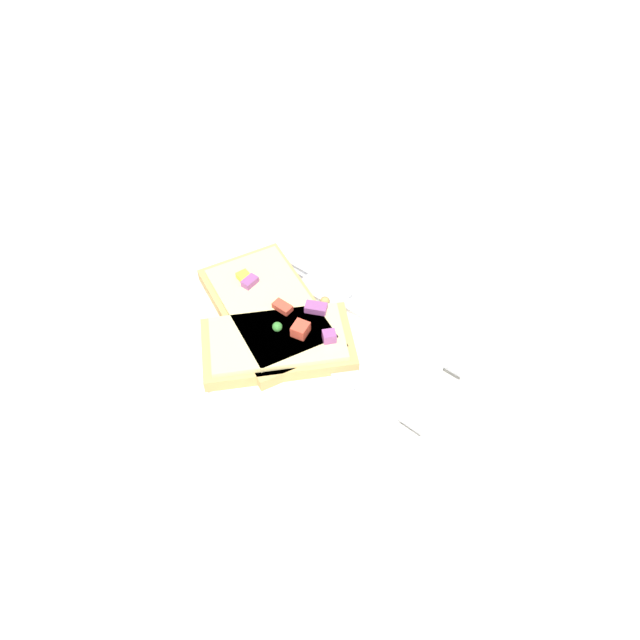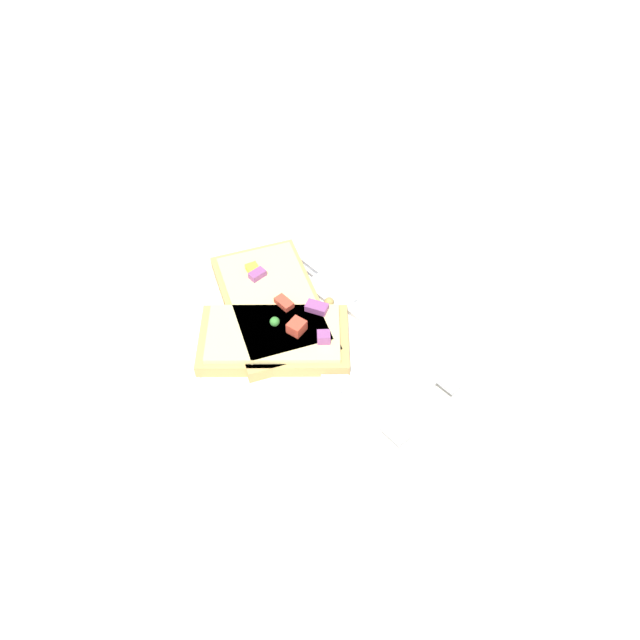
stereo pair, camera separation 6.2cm
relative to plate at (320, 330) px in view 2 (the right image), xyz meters
The scene contains 7 objects.
ground_plane 0.01m from the plate, ahead, with size 4.00×4.00×0.00m, color beige.
plate is the anchor object (origin of this frame).
fork 0.04m from the plate, 165.03° to the left, with size 0.05×0.23×0.01m.
knife 0.07m from the plate, 72.03° to the left, with size 0.04×0.20×0.01m.
pizza_slice_main 0.06m from the plate, 59.45° to the right, with size 0.13×0.18×0.03m.
pizza_slice_corner 0.05m from the plate, ahead, with size 0.17×0.15×0.03m.
crumb_scatter 0.01m from the plate, 143.54° to the left, with size 0.07×0.05×0.01m.
Camera 2 is at (0.23, 0.34, 0.50)m, focal length 35.00 mm.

